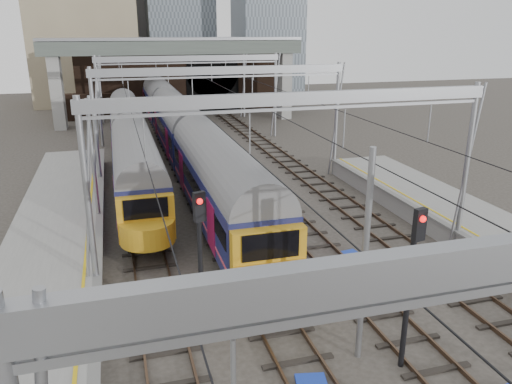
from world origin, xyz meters
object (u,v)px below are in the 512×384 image
object	(u,v)px
train_second	(131,142)
signal_near_left	(200,250)
train_main	(167,111)
signal_near_centre	(412,272)

from	to	relation	value
train_second	signal_near_left	size ratio (longest dim) A/B	5.67
train_main	signal_near_left	size ratio (longest dim) A/B	12.42
signal_near_left	train_main	bearing A→B (deg)	67.11
train_main	signal_near_left	distance (m)	34.41
train_main	signal_near_centre	world-z (taller)	signal_near_centre
train_second	train_main	bearing A→B (deg)	72.26
train_main	signal_near_left	xyz separation A→B (m)	(-2.68, -34.29, 0.80)
train_main	train_second	xyz separation A→B (m)	(-4.00, -12.50, -0.16)
train_main	train_second	size ratio (longest dim) A/B	2.19
train_main	signal_near_centre	bearing A→B (deg)	-85.30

